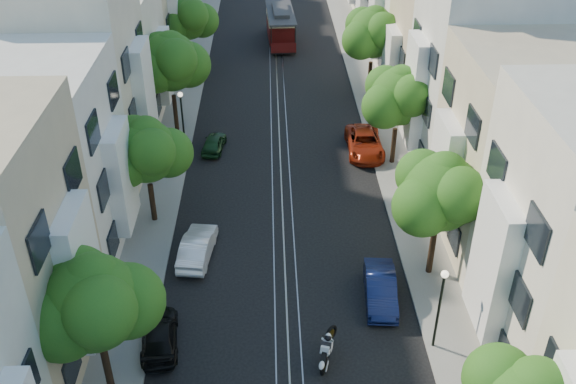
{
  "coord_description": "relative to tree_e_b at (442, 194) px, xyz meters",
  "views": [
    {
      "loc": [
        -0.63,
        -15.7,
        20.8
      ],
      "look_at": [
        0.27,
        13.33,
        2.2
      ],
      "focal_mm": 40.0,
      "sensor_mm": 36.0,
      "label": 1
    }
  ],
  "objects": [
    {
      "name": "ground",
      "position": [
        -7.26,
        19.02,
        -4.73
      ],
      "size": [
        200.0,
        200.0,
        0.0
      ],
      "primitive_type": "plane",
      "color": "black",
      "rests_on": "ground"
    },
    {
      "name": "sidewalk_east",
      "position": [
        -0.01,
        19.02,
        -4.67
      ],
      "size": [
        2.5,
        80.0,
        0.12
      ],
      "primitive_type": "cube",
      "color": "gray",
      "rests_on": "ground"
    },
    {
      "name": "sidewalk_west",
      "position": [
        -14.51,
        19.02,
        -4.67
      ],
      "size": [
        2.5,
        80.0,
        0.12
      ],
      "primitive_type": "cube",
      "color": "gray",
      "rests_on": "ground"
    },
    {
      "name": "rail_left",
      "position": [
        -7.81,
        19.02,
        -4.72
      ],
      "size": [
        0.06,
        80.0,
        0.02
      ],
      "primitive_type": "cube",
      "color": "gray",
      "rests_on": "ground"
    },
    {
      "name": "rail_slot",
      "position": [
        -7.26,
        19.02,
        -4.72
      ],
      "size": [
        0.06,
        80.0,
        0.02
      ],
      "primitive_type": "cube",
      "color": "gray",
      "rests_on": "ground"
    },
    {
      "name": "rail_right",
      "position": [
        -6.71,
        19.02,
        -4.72
      ],
      "size": [
        0.06,
        80.0,
        0.02
      ],
      "primitive_type": "cube",
      "color": "gray",
      "rests_on": "ground"
    },
    {
      "name": "lane_line",
      "position": [
        -7.26,
        19.02,
        -4.73
      ],
      "size": [
        0.08,
        80.0,
        0.01
      ],
      "primitive_type": "cube",
      "color": "tan",
      "rests_on": "ground"
    },
    {
      "name": "townhouses_east",
      "position": [
        4.61,
        18.94,
        0.45
      ],
      "size": [
        7.75,
        72.0,
        12.0
      ],
      "color": "beige",
      "rests_on": "ground"
    },
    {
      "name": "townhouses_west",
      "position": [
        -19.13,
        18.94,
        0.35
      ],
      "size": [
        7.75,
        72.0,
        11.76
      ],
      "color": "silver",
      "rests_on": "ground"
    },
    {
      "name": "tree_e_b",
      "position": [
        0.0,
        0.0,
        0.0
      ],
      "size": [
        4.93,
        4.08,
        6.68
      ],
      "color": "black",
      "rests_on": "ground"
    },
    {
      "name": "tree_e_c",
      "position": [
        -0.0,
        11.0,
        -0.13
      ],
      "size": [
        4.84,
        3.99,
        6.52
      ],
      "color": "black",
      "rests_on": "ground"
    },
    {
      "name": "tree_e_d",
      "position": [
        0.0,
        22.0,
        0.13
      ],
      "size": [
        5.01,
        4.16,
        6.85
      ],
      "color": "black",
      "rests_on": "ground"
    },
    {
      "name": "tree_w_a",
      "position": [
        -14.4,
        -7.0,
        0.0
      ],
      "size": [
        4.93,
        4.08,
        6.68
      ],
      "color": "black",
      "rests_on": "ground"
    },
    {
      "name": "tree_w_b",
      "position": [
        -14.4,
        5.0,
        -0.34
      ],
      "size": [
        4.72,
        3.87,
        6.27
      ],
      "color": "black",
      "rests_on": "ground"
    },
    {
      "name": "tree_w_c",
      "position": [
        -14.4,
        16.0,
        0.34
      ],
      "size": [
        5.13,
        4.28,
        7.09
      ],
      "color": "black",
      "rests_on": "ground"
    },
    {
      "name": "tree_w_d",
      "position": [
        -14.4,
        27.0,
        -0.13
      ],
      "size": [
        4.84,
        3.99,
        6.52
      ],
      "color": "black",
      "rests_on": "ground"
    },
    {
      "name": "lamp_east",
      "position": [
        -0.96,
        -4.98,
        -1.89
      ],
      "size": [
        0.32,
        0.32,
        4.16
      ],
      "color": "black",
      "rests_on": "ground"
    },
    {
      "name": "lamp_west",
      "position": [
        -13.56,
        13.02,
        -1.89
      ],
      "size": [
        0.32,
        0.32,
        4.16
      ],
      "color": "black",
      "rests_on": "ground"
    },
    {
      "name": "sportbike_rider",
      "position": [
        -5.67,
        -5.65,
        -3.94
      ],
      "size": [
        0.92,
        2.03,
        1.47
      ],
      "rotation": [
        0.0,
        0.0,
        -0.31
      ],
      "color": "black",
      "rests_on": "ground"
    },
    {
      "name": "cable_car",
      "position": [
        -6.76,
        34.06,
        -2.97
      ],
      "size": [
        2.8,
        7.87,
        2.98
      ],
      "rotation": [
        0.0,
        0.0,
        0.05
      ],
      "color": "black",
      "rests_on": "ground"
    },
    {
      "name": "parked_car_e_mid",
      "position": [
        -2.81,
        -1.84,
        -4.07
      ],
      "size": [
        1.71,
        4.13,
        1.33
      ],
      "primitive_type": "imported",
      "rotation": [
        0.0,
        0.0,
        -0.08
      ],
      "color": "#0C143C",
      "rests_on": "ground"
    },
    {
      "name": "parked_car_e_far",
      "position": [
        -1.66,
        12.58,
        -4.05
      ],
      "size": [
        2.3,
        4.92,
        1.36
      ],
      "primitive_type": "imported",
      "rotation": [
        0.0,
        0.0,
        -0.01
      ],
      "color": "maroon",
      "rests_on": "ground"
    },
    {
      "name": "parked_car_w_near",
      "position": [
        -12.86,
        -4.41,
        -4.17
      ],
      "size": [
        2.02,
        4.04,
        1.13
      ],
      "primitive_type": "imported",
      "rotation": [
        0.0,
        0.0,
        3.26
      ],
      "color": "black",
      "rests_on": "ground"
    },
    {
      "name": "parked_car_w_mid",
      "position": [
        -11.74,
        1.69,
        -4.07
      ],
      "size": [
        1.88,
        4.17,
        1.33
      ],
      "primitive_type": "imported",
      "rotation": [
        0.0,
        0.0,
        3.02
      ],
      "color": "white",
      "rests_on": "ground"
    },
    {
      "name": "parked_car_w_far",
      "position": [
        -11.66,
        13.16,
        -4.19
      ],
      "size": [
        1.68,
        3.33,
        1.09
      ],
      "primitive_type": "imported",
      "rotation": [
        0.0,
        0.0,
        3.01
      ],
      "color": "#16381A",
      "rests_on": "ground"
    }
  ]
}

